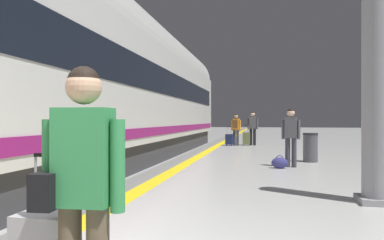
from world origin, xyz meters
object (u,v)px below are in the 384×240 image
(high_speed_train, at_px, (68,69))
(passenger_near, at_px, (291,133))
(traveller_foreground, at_px, (81,182))
(duffel_bag_near, at_px, (280,163))
(passenger_far, at_px, (253,126))
(waste_bin, at_px, (310,147))
(suitcase_far, at_px, (246,138))
(platform_pillar, at_px, (377,95))
(suitcase_mid, at_px, (230,139))
(passenger_mid, at_px, (236,127))

(high_speed_train, xyz_separation_m, passenger_near, (5.18, 2.81, -1.55))
(passenger_near, bearing_deg, traveller_foreground, -102.53)
(high_speed_train, distance_m, duffel_bag_near, 5.95)
(duffel_bag_near, height_order, passenger_far, passenger_far)
(waste_bin, bearing_deg, high_speed_train, -144.75)
(passenger_near, relative_size, suitcase_far, 1.55)
(high_speed_train, bearing_deg, duffel_bag_near, 27.07)
(passenger_near, height_order, platform_pillar, platform_pillar)
(waste_bin, bearing_deg, passenger_far, 106.07)
(duffel_bag_near, relative_size, passenger_far, 0.25)
(platform_pillar, bearing_deg, suitcase_mid, 106.26)
(duffel_bag_near, height_order, waste_bin, waste_bin)
(suitcase_mid, bearing_deg, high_speed_train, -104.71)
(suitcase_mid, xyz_separation_m, platform_pillar, (3.44, -11.79, 1.40))
(passenger_mid, bearing_deg, traveller_foreground, -88.97)
(duffel_bag_near, bearing_deg, suitcase_far, 98.68)
(high_speed_train, height_order, suitcase_far, high_speed_train)
(suitcase_far, distance_m, platform_pillar, 12.57)
(high_speed_train, height_order, duffel_bag_near, high_speed_train)
(suitcase_mid, relative_size, platform_pillar, 0.27)
(traveller_foreground, distance_m, platform_pillar, 5.06)
(duffel_bag_near, relative_size, passenger_mid, 0.27)
(passenger_near, relative_size, duffel_bag_near, 3.73)
(passenger_near, distance_m, passenger_far, 8.31)
(high_speed_train, relative_size, duffel_bag_near, 62.13)
(passenger_near, relative_size, passenger_far, 0.94)
(suitcase_far, bearing_deg, traveller_foreground, -90.79)
(high_speed_train, bearing_deg, platform_pillar, -11.99)
(passenger_far, bearing_deg, suitcase_mid, -154.72)
(traveller_foreground, bearing_deg, high_speed_train, 121.70)
(suitcase_far, xyz_separation_m, waste_bin, (2.30, -6.75, 0.09))
(passenger_far, bearing_deg, waste_bin, -73.93)
(high_speed_train, relative_size, passenger_near, 16.66)
(traveller_foreground, bearing_deg, passenger_far, 88.10)
(suitcase_far, bearing_deg, passenger_far, 19.80)
(high_speed_train, distance_m, passenger_near, 6.10)
(high_speed_train, xyz_separation_m, suitcase_mid, (2.75, 10.48, -2.18))
(high_speed_train, height_order, passenger_mid, high_speed_train)
(high_speed_train, xyz_separation_m, platform_pillar, (6.19, -1.31, -0.78))
(suitcase_far, height_order, platform_pillar, platform_pillar)
(duffel_bag_near, distance_m, suitcase_mid, 8.27)
(traveller_foreground, relative_size, passenger_far, 0.94)
(traveller_foreground, relative_size, duffel_bag_near, 3.75)
(traveller_foreground, bearing_deg, suitcase_mid, 92.17)
(high_speed_train, distance_m, passenger_far, 11.78)
(duffel_bag_near, distance_m, suitcase_far, 8.52)
(traveller_foreground, xyz_separation_m, passenger_near, (1.83, 8.24, -0.00))
(passenger_mid, height_order, suitcase_mid, passenger_mid)
(suitcase_mid, bearing_deg, suitcase_far, 27.27)
(passenger_far, bearing_deg, platform_pillar, -79.48)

